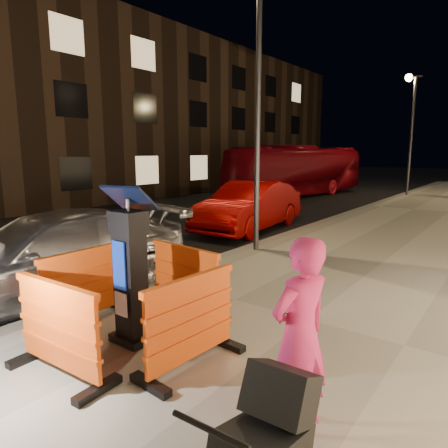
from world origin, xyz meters
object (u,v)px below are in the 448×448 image
Objects in this scene: parking_kiosk at (130,270)px; barrier_front at (58,330)px; barrier_bldgside at (191,322)px; barrier_back at (185,281)px; man at (300,335)px; car_red at (250,230)px; barrier_kerbside at (85,286)px; bus_doubledecker at (297,196)px; car_silver at (51,297)px.

parking_kiosk is 1.40× the size of barrier_front.
barrier_bldgside is (0.95, 0.95, 0.00)m from barrier_front.
man is at bearing -21.62° from barrier_back.
car_red is at bearing 107.50° from barrier_front.
barrier_front is at bearing -85.07° from barrier_back.
barrier_bldgside is at bearing -90.07° from barrier_kerbside.
bus_doubledecker reaches higher than barrier_kerbside.
barrier_bldgside is 3.59m from car_silver.
car_silver is (-3.51, 0.40, -0.65)m from barrier_bldgside.
barrier_kerbside reaches higher than car_silver.
parking_kiosk reaches higher than barrier_front.
barrier_front is 0.79× the size of man.
man reaches higher than car_silver.
barrier_kerbside is at bearing -64.60° from bus_doubledecker.
man reaches higher than bus_doubledecker.
bus_doubledecker is (-7.30, 17.06, -0.65)m from barrier_bldgside.
car_red is (-2.17, 7.35, -0.65)m from barrier_kerbside.
barrier_front is 0.26× the size of car_silver.
barrier_bldgside is at bearing -80.59° from man.
barrier_front reaches higher than car_red.
car_red is at bearing -63.74° from bus_doubledecker.
car_red is (-3.12, 6.40, -0.65)m from barrier_back.
parking_kiosk is 2.31m from man.
barrier_kerbside is 0.79× the size of man.
barrier_bldgside is 18.57m from bus_doubledecker.
barrier_kerbside is 0.26× the size of car_silver.
man is (5.41, -7.55, 0.97)m from car_red.
man is at bearing -59.43° from car_red.
barrier_kerbside is (-0.95, 0.00, -0.40)m from parking_kiosk.
bus_doubledecker is (-5.40, 17.06, -0.65)m from barrier_kerbside.
parking_kiosk is at bearing -77.17° from man.
barrier_front is at bearing -62.75° from bus_doubledecker.
car_red reaches higher than car_silver.
car_red is (-4.07, 7.35, -0.65)m from barrier_bldgside.
car_silver is at bearing 75.90° from barrier_kerbside.
parking_kiosk is 2.80m from car_silver.
barrier_kerbside is at bearing 93.93° from barrier_bldgside.
car_red is at bearing 16.35° from barrier_kerbside.
barrier_front and barrier_back have the same top height.
barrier_back is at bearing -60.66° from bus_doubledecker.
barrier_kerbside is (-0.95, 0.95, 0.00)m from barrier_front.
barrier_bldgside is at bearing -66.12° from car_red.
car_silver is at bearing -90.50° from car_red.
man is at bearing -94.40° from barrier_bldgside.
barrier_back is 1.34m from barrier_bldgside.
barrier_back is at bearing 21.67° from car_silver.
car_silver is 6.97m from car_red.
parking_kiosk is 1.03m from barrier_bldgside.
barrier_front is 1.00× the size of barrier_bldgside.
barrier_bldgside is at bearing 3.08° from car_silver.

